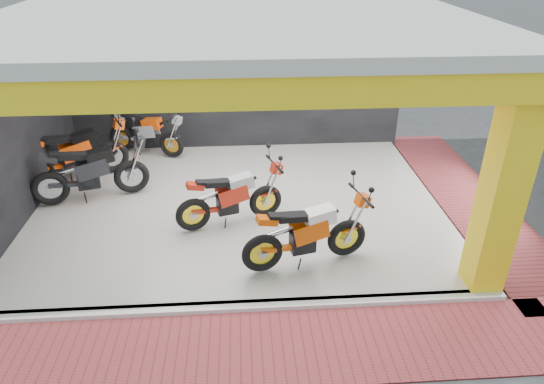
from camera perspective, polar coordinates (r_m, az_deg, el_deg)
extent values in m
plane|color=#2D2D30|center=(8.18, -3.83, -8.86)|extent=(80.00, 80.00, 0.00)
cube|color=white|center=(9.82, -3.94, -1.59)|extent=(8.00, 6.00, 0.10)
cube|color=beige|center=(8.63, -4.75, 19.32)|extent=(8.40, 6.40, 0.20)
cube|color=black|center=(12.06, -4.31, 12.88)|extent=(8.20, 0.20, 3.50)
cube|color=black|center=(10.02, -28.57, 6.27)|extent=(0.20, 6.20, 3.50)
cube|color=yellow|center=(7.54, 25.56, 0.37)|extent=(0.50, 0.50, 3.50)
cube|color=yellow|center=(5.76, -4.80, 11.78)|extent=(8.40, 0.30, 0.40)
cube|color=yellow|center=(9.52, 21.31, 16.60)|extent=(0.30, 6.40, 0.40)
cube|color=white|center=(7.36, -3.77, -13.33)|extent=(8.00, 0.20, 0.10)
cube|color=maroon|center=(6.82, -3.70, -17.90)|extent=(9.00, 1.40, 0.03)
cube|color=maroon|center=(10.91, 22.16, -0.79)|extent=(1.40, 7.00, 0.03)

